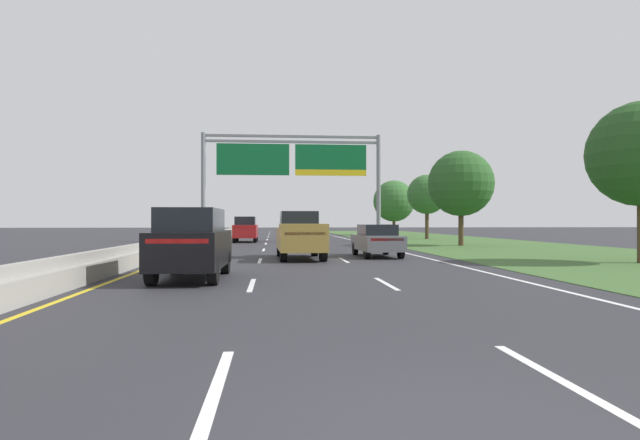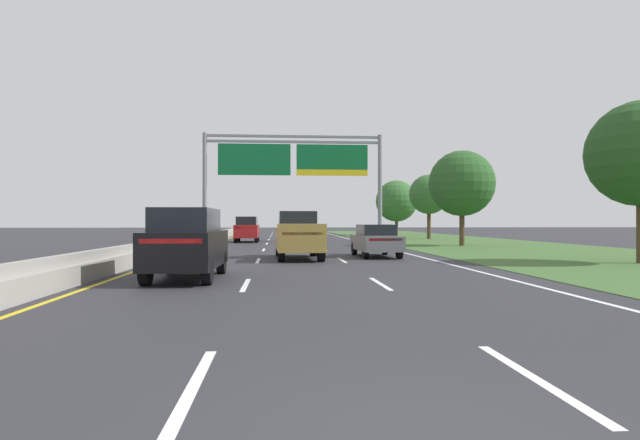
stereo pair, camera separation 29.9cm
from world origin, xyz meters
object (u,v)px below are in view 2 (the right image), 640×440
Objects in this scene: car_grey_right_lane_sedan at (376,240)px; roadside_tree_distant at (396,201)px; car_red_left_lane_suv at (247,229)px; pickup_truck_gold at (298,235)px; roadside_tree_far at (429,194)px; overhead_sign_gantry at (293,165)px; roadside_tree_mid at (462,183)px; car_black_left_lane_suv at (187,242)px.

roadside_tree_distant is at bearing -15.50° from car_grey_right_lane_sedan.
pickup_truck_gold is at bearing -170.12° from car_red_left_lane_suv.
car_grey_right_lane_sedan is 27.31m from roadside_tree_far.
overhead_sign_gantry is at bearing -2.51° from pickup_truck_gold.
roadside_tree_distant reaches higher than roadside_tree_mid.
car_red_left_lane_suv is at bearing -160.65° from roadside_tree_far.
car_red_left_lane_suv is 0.70× the size of roadside_tree_mid.
car_red_left_lane_suv is at bearing -130.60° from roadside_tree_distant.
car_red_left_lane_suv is 0.75× the size of roadside_tree_far.
pickup_truck_gold is 42.52m from roadside_tree_distant.
roadside_tree_mid is at bearing -36.33° from car_black_left_lane_suv.
roadside_tree_mid is at bearing -118.23° from car_red_left_lane_suv.
pickup_truck_gold is at bearing -90.96° from overhead_sign_gantry.
roadside_tree_far is at bearing -28.91° from pickup_truck_gold.
car_black_left_lane_suv is 51.72m from roadside_tree_distant.
pickup_truck_gold is 3.97m from car_grey_right_lane_sedan.
pickup_truck_gold is at bearing -22.35° from car_black_left_lane_suv.
roadside_tree_distant reaches higher than car_grey_right_lane_sedan.
roadside_tree_mid reaches higher than car_grey_right_lane_sedan.
car_red_left_lane_suv is (-7.34, 19.22, 0.28)m from car_grey_right_lane_sedan.
pickup_truck_gold is 1.23× the size of car_grey_right_lane_sedan.
car_grey_right_lane_sedan is (7.45, 9.59, -0.28)m from car_black_left_lane_suv.
roadside_tree_far is at bearing -25.51° from car_black_left_lane_suv.
roadside_tree_far is (1.71, 14.33, -0.05)m from roadside_tree_mid.
roadside_tree_far is at bearing 83.18° from roadside_tree_mid.
car_grey_right_lane_sedan is at bearing -36.99° from car_black_left_lane_suv.
pickup_truck_gold reaches higher than car_black_left_lane_suv.
roadside_tree_mid is 14.43m from roadside_tree_far.
car_grey_right_lane_sedan is 0.66× the size of roadside_tree_distant.
pickup_truck_gold is at bearing -117.36° from roadside_tree_far.
car_black_left_lane_suv is at bearing 155.24° from pickup_truck_gold.
roadside_tree_distant is (9.71, 39.10, 3.39)m from car_grey_right_lane_sedan.
pickup_truck_gold is 0.81× the size of roadside_tree_distant.
car_red_left_lane_suv is (0.12, 28.81, 0.00)m from car_black_left_lane_suv.
car_grey_right_lane_sedan is (3.47, -19.16, -5.65)m from overhead_sign_gantry.
overhead_sign_gantry reaches higher than pickup_truck_gold.
car_grey_right_lane_sedan is at bearing -79.74° from overhead_sign_gantry.
roadside_tree_far is at bearing -22.82° from car_grey_right_lane_sedan.
car_red_left_lane_suv is 0.70× the size of roadside_tree_distant.
overhead_sign_gantry is 24.01m from roadside_tree_distant.
roadside_tree_mid reaches higher than roadside_tree_far.
car_grey_right_lane_sedan is at bearing -111.26° from roadside_tree_far.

